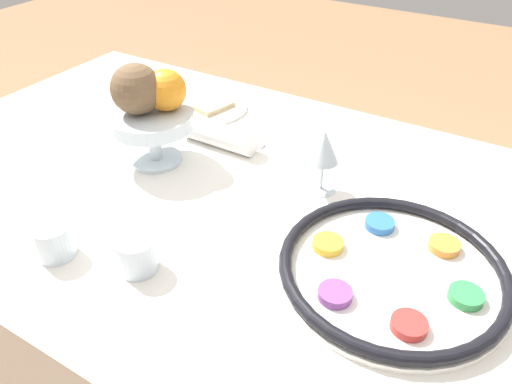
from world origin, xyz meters
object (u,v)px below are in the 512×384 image
cup_far (137,254)px  napkin_roll (220,136)px  fruit_stand (152,124)px  seder_plate (392,269)px  orange_fruit (166,90)px  wine_glass (324,149)px  bread_plate (210,107)px  cup_mid (54,241)px  coconut (136,89)px

cup_far → napkin_roll: bearing=-74.2°
fruit_stand → seder_plate: bearing=172.1°
napkin_roll → orange_fruit: bearing=57.1°
fruit_stand → napkin_roll: size_ratio=1.01×
wine_glass → fruit_stand: wine_glass is taller
seder_plate → bread_plate: size_ratio=1.87×
bread_plate → cup_mid: bearing=99.8°
cup_mid → fruit_stand: bearing=-80.5°
wine_glass → napkin_roll: size_ratio=0.75×
seder_plate → napkin_roll: size_ratio=2.05×
seder_plate → cup_mid: 0.54m
cup_mid → cup_far: same height
bread_plate → napkin_roll: (-0.13, 0.14, 0.02)m
fruit_stand → cup_mid: bearing=99.5°
coconut → cup_far: 0.35m
fruit_stand → napkin_roll: bearing=-123.4°
orange_fruit → bread_plate: bearing=-73.7°
seder_plate → bread_plate: seder_plate is taller
fruit_stand → bread_plate: bearing=-79.8°
coconut → bread_plate: 0.31m
bread_plate → napkin_roll: size_ratio=1.10×
wine_glass → fruit_stand: 0.35m
coconut → napkin_roll: (-0.10, -0.13, -0.14)m
coconut → cup_far: coconut is taller
wine_glass → cup_far: 0.39m
orange_fruit → wine_glass: bearing=-170.7°
seder_plate → cup_mid: size_ratio=5.64×
coconut → bread_plate: coconut is taller
seder_plate → fruit_stand: (0.54, -0.08, 0.07)m
cup_far → bread_plate: bearing=-65.8°
wine_glass → coconut: bearing=14.5°
fruit_stand → orange_fruit: size_ratio=2.10×
coconut → cup_far: bearing=129.2°
fruit_stand → bread_plate: size_ratio=0.92×
fruit_stand → napkin_roll: fruit_stand is taller
fruit_stand → bread_plate: 0.28m
napkin_roll → seder_plate: bearing=156.8°
napkin_roll → cup_mid: (0.03, 0.43, 0.00)m
napkin_roll → cup_far: bearing=105.8°
fruit_stand → cup_far: size_ratio=2.77×
cup_mid → coconut: bearing=-76.8°
seder_plate → fruit_stand: fruit_stand is taller
cup_mid → cup_far: (-0.14, -0.04, 0.00)m
coconut → cup_mid: 0.33m
wine_glass → coconut: 0.38m
bread_plate → napkin_roll: 0.19m
bread_plate → orange_fruit: bearing=106.3°
orange_fruit → napkin_roll: bearing=-122.9°
wine_glass → cup_far: size_ratio=2.05×
wine_glass → cup_mid: size_ratio=2.05×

